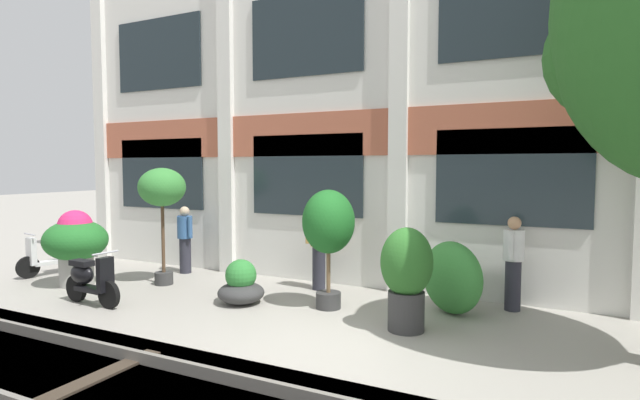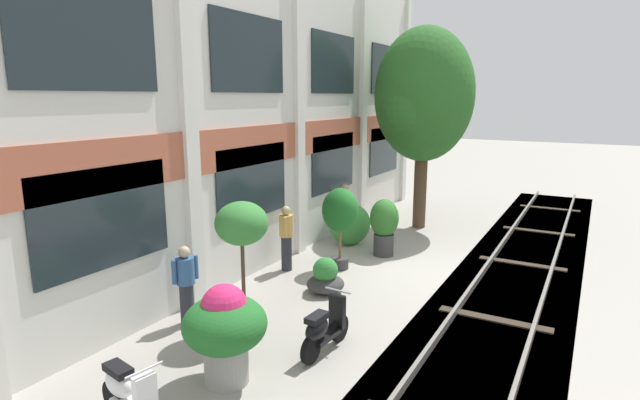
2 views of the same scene
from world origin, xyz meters
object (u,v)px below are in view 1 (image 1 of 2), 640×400
at_px(scooter_near_curb, 52,255).
at_px(potted_plant_low_pan, 328,226).
at_px(potted_plant_glazed_jar, 407,273).
at_px(potted_plant_terracotta_small, 162,192).
at_px(potted_plant_ribbed_drum, 76,242).
at_px(resident_watching_tracks, 513,260).
at_px(potted_plant_wide_bowl, 241,286).
at_px(scooter_second_parked, 89,280).
at_px(topiary_hedge, 452,277).
at_px(resident_by_doorway, 185,238).
at_px(resident_near_plants, 319,246).

bearing_deg(scooter_near_curb, potted_plant_low_pan, 103.70).
xyz_separation_m(potted_plant_glazed_jar, potted_plant_terracotta_small, (-5.32, 0.58, 1.05)).
height_order(potted_plant_ribbed_drum, resident_watching_tracks, resident_watching_tracks).
height_order(potted_plant_wide_bowl, scooter_second_parked, scooter_second_parked).
bearing_deg(potted_plant_wide_bowl, potted_plant_glazed_jar, -2.19).
height_order(potted_plant_glazed_jar, potted_plant_ribbed_drum, potted_plant_ribbed_drum).
xyz_separation_m(potted_plant_wide_bowl, topiary_hedge, (3.48, 1.08, 0.28)).
bearing_deg(scooter_near_curb, potted_plant_terracotta_small, 108.33).
height_order(potted_plant_low_pan, resident_by_doorway, potted_plant_low_pan).
bearing_deg(potted_plant_glazed_jar, scooter_near_curb, 178.76).
relative_size(potted_plant_glazed_jar, potted_plant_ribbed_drum, 1.00).
bearing_deg(potted_plant_glazed_jar, potted_plant_terracotta_small, 173.81).
bearing_deg(resident_watching_tracks, scooter_near_curb, -161.01).
bearing_deg(scooter_near_curb, resident_near_plants, 114.32).
height_order(potted_plant_terracotta_small, resident_by_doorway, potted_plant_terracotta_small).
height_order(potted_plant_ribbed_drum, topiary_hedge, potted_plant_ribbed_drum).
bearing_deg(potted_plant_wide_bowl, potted_plant_ribbed_drum, -174.07).
distance_m(potted_plant_wide_bowl, resident_by_doorway, 3.08).
xyz_separation_m(potted_plant_ribbed_drum, scooter_second_parked, (1.46, -0.86, -0.46)).
xyz_separation_m(potted_plant_low_pan, resident_near_plants, (-0.74, 1.10, -0.55)).
relative_size(potted_plant_wide_bowl, resident_watching_tracks, 0.52).
distance_m(potted_plant_wide_bowl, scooter_second_parked, 2.66).
relative_size(scooter_second_parked, topiary_hedge, 1.11).
relative_size(resident_by_doorway, resident_near_plants, 0.94).
distance_m(potted_plant_terracotta_small, resident_near_plants, 3.40).
bearing_deg(resident_near_plants, potted_plant_ribbed_drum, -95.75).
height_order(scooter_near_curb, topiary_hedge, topiary_hedge).
relative_size(scooter_second_parked, resident_by_doorway, 0.91).
xyz_separation_m(scooter_second_parked, resident_near_plants, (3.14, 2.77, 0.43)).
xyz_separation_m(potted_plant_low_pan, scooter_near_curb, (-6.74, -0.36, -0.98)).
distance_m(potted_plant_low_pan, resident_near_plants, 1.43).
height_order(scooter_near_curb, resident_by_doorway, resident_by_doorway).
xyz_separation_m(potted_plant_ribbed_drum, resident_near_plants, (4.59, 1.92, -0.03)).
xyz_separation_m(potted_plant_terracotta_small, scooter_second_parked, (-0.08, -1.71, -1.48)).
bearing_deg(potted_plant_wide_bowl, potted_plant_terracotta_small, 168.51).
bearing_deg(potted_plant_glazed_jar, resident_watching_tracks, 54.25).
bearing_deg(potted_plant_terracotta_small, resident_near_plants, 19.17).
xyz_separation_m(potted_plant_glazed_jar, scooter_near_curb, (-8.27, 0.18, -0.43)).
xyz_separation_m(potted_plant_glazed_jar, resident_near_plants, (-2.27, 1.64, 0.00)).
bearing_deg(resident_by_doorway, potted_plant_glazed_jar, 92.44).
bearing_deg(scooter_second_parked, resident_near_plants, 45.12).
height_order(potted_plant_low_pan, scooter_second_parked, potted_plant_low_pan).
bearing_deg(scooter_near_curb, resident_watching_tracks, 110.36).
height_order(potted_plant_low_pan, potted_plant_wide_bowl, potted_plant_low_pan).
height_order(potted_plant_low_pan, resident_watching_tracks, potted_plant_low_pan).
bearing_deg(potted_plant_wide_bowl, topiary_hedge, 17.32).
bearing_deg(potted_plant_ribbed_drum, resident_watching_tracks, 14.38).
relative_size(resident_near_plants, topiary_hedge, 1.30).
bearing_deg(resident_near_plants, scooter_near_curb, -104.74).
distance_m(scooter_near_curb, resident_near_plants, 6.19).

